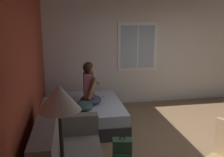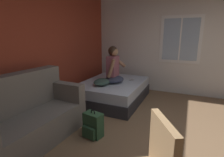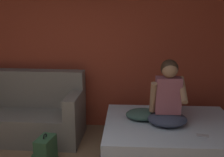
{
  "view_description": "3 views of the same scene",
  "coord_description": "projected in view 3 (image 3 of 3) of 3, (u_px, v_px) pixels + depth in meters",
  "views": [
    {
      "loc": [
        -3.77,
        2.25,
        2.24
      ],
      "look_at": [
        0.88,
        1.4,
        1.12
      ],
      "focal_mm": 42.0,
      "sensor_mm": 36.0,
      "label": 1
    },
    {
      "loc": [
        -2.36,
        0.11,
        1.6
      ],
      "look_at": [
        0.45,
        1.37,
        0.83
      ],
      "focal_mm": 28.0,
      "sensor_mm": 36.0,
      "label": 2
    },
    {
      "loc": [
        0.85,
        -1.55,
        1.92
      ],
      "look_at": [
        0.68,
        1.58,
        1.15
      ],
      "focal_mm": 42.0,
      "sensor_mm": 36.0,
      "label": 3
    }
  ],
  "objects": [
    {
      "name": "backpack",
      "position": [
        45.0,
        152.0,
        3.36
      ],
      "size": [
        0.28,
        0.33,
        0.46
      ],
      "color": "#2D5133",
      "rests_on": "ground"
    },
    {
      "name": "cell_phone",
      "position": [
        203.0,
        136.0,
        3.18
      ],
      "size": [
        0.16,
        0.1,
        0.01
      ],
      "primitive_type": "cube",
      "rotation": [
        0.0,
        0.0,
        4.48
      ],
      "color": "#B7B7BC",
      "rests_on": "bed"
    },
    {
      "name": "bed",
      "position": [
        170.0,
        139.0,
        3.62
      ],
      "size": [
        1.84,
        1.44,
        0.48
      ],
      "color": "#2D2D33",
      "rests_on": "ground"
    },
    {
      "name": "person_seated",
      "position": [
        168.0,
        99.0,
        3.44
      ],
      "size": [
        0.52,
        0.45,
        0.88
      ],
      "color": "#383D51",
      "rests_on": "bed"
    },
    {
      "name": "throw_pillow",
      "position": [
        143.0,
        114.0,
        3.68
      ],
      "size": [
        0.52,
        0.42,
        0.14
      ],
      "primitive_type": "ellipsoid",
      "rotation": [
        0.0,
        0.0,
        0.14
      ],
      "color": "#385147",
      "rests_on": "bed"
    },
    {
      "name": "couch",
      "position": [
        29.0,
        113.0,
        4.16
      ],
      "size": [
        1.73,
        0.87,
        1.04
      ],
      "color": "slate",
      "rests_on": "ground"
    },
    {
      "name": "wall_back_accent",
      "position": [
        76.0,
        49.0,
        4.43
      ],
      "size": [
        10.39,
        0.16,
        2.7
      ],
      "primitive_type": "cube",
      "color": "#993823",
      "rests_on": "ground"
    }
  ]
}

